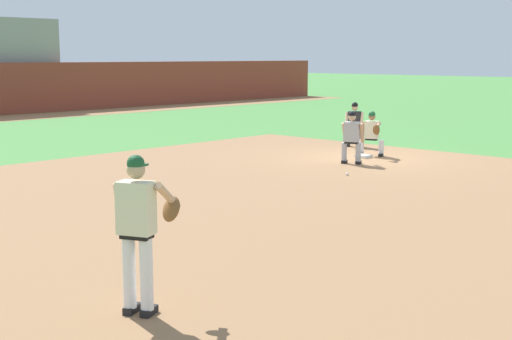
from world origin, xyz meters
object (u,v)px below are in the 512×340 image
object	(u,v)px
baseball	(347,174)
pitcher	(140,225)
baserunner	(352,135)
first_baseman	(372,132)
first_base_bag	(363,156)
umpire	(355,123)

from	to	relation	value
baseball	pitcher	distance (m)	10.33
baserunner	pitcher	bearing A→B (deg)	-155.44
pitcher	first_baseman	distance (m)	13.90
first_base_bag	first_baseman	xyz separation A→B (m)	(0.42, 0.02, 0.69)
first_baseman	umpire	bearing A→B (deg)	48.69
baseball	first_baseman	world-z (taller)	first_baseman
baseball	first_base_bag	bearing A→B (deg)	27.81
baseball	umpire	bearing A→B (deg)	33.99
first_base_bag	pitcher	world-z (taller)	pitcher
baseball	pitcher	xyz separation A→B (m)	(-9.46, -4.01, 1.02)
pitcher	baserunner	size ratio (longest dim) A/B	1.27
first_base_bag	pitcher	xyz separation A→B (m)	(-12.33, -5.52, 1.01)
baseball	baserunner	size ratio (longest dim) A/B	0.05
first_base_bag	pitcher	distance (m)	13.54
first_base_bag	first_baseman	size ratio (longest dim) A/B	0.28
first_base_bag	baseball	xyz separation A→B (m)	(-2.86, -1.51, -0.01)
first_base_bag	umpire	xyz separation A→B (m)	(1.91, 1.71, 0.75)
pitcher	first_baseman	world-z (taller)	pitcher
baserunner	umpire	size ratio (longest dim) A/B	1.00
first_baseman	umpire	world-z (taller)	umpire
first_base_bag	first_baseman	bearing A→B (deg)	2.49
baseball	baserunner	xyz separation A→B (m)	(1.64, 1.07, 0.76)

